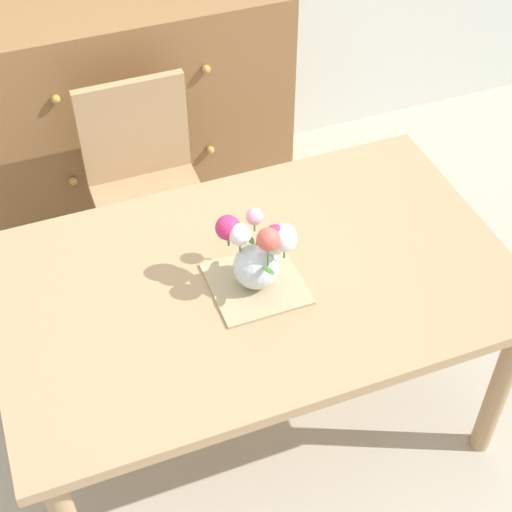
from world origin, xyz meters
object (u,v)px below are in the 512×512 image
at_px(chair_far, 146,181).
at_px(dresser, 127,112).
at_px(dining_table, 254,296).
at_px(flower_vase, 257,250).

height_order(chair_far, dresser, dresser).
bearing_deg(dining_table, chair_far, 99.57).
distance_m(chair_far, dresser, 0.51).
height_order(dining_table, dresser, dresser).
bearing_deg(chair_far, dining_table, 99.57).
distance_m(chair_far, flower_vase, 0.93).
xyz_separation_m(dining_table, dresser, (-0.09, 1.33, -0.15)).
height_order(dresser, flower_vase, dresser).
bearing_deg(dresser, chair_far, -95.50).
relative_size(dresser, flower_vase, 5.53).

